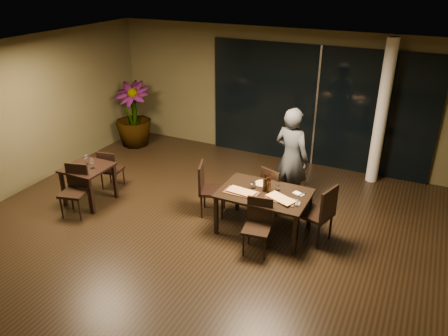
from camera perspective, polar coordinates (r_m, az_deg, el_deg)
ground at (r=7.51m, az=-4.40°, el=-9.28°), size 8.00×8.00×0.00m
wall_back at (r=10.27m, az=6.75°, el=9.52°), size 8.00×0.10×3.00m
wall_left at (r=9.39m, az=-26.81°, el=5.47°), size 0.10×8.00×3.00m
ceiling at (r=6.32m, az=-5.32°, el=13.94°), size 8.00×8.00×0.04m
window_panel at (r=9.96m, az=12.00°, el=7.75°), size 5.00×0.06×2.70m
column at (r=9.41m, az=19.89°, el=6.72°), size 0.24×0.24×3.00m
main_table at (r=7.41m, az=5.27°, el=-3.70°), size 1.50×1.00×0.75m
side_table at (r=8.71m, az=-17.37°, el=-0.58°), size 0.80×0.80×0.75m
chair_main_far at (r=8.06m, az=6.43°, el=-2.60°), size 0.54×0.54×0.91m
chair_main_near at (r=7.01m, az=4.48°, el=-7.13°), size 0.48×0.48×0.90m
chair_main_left at (r=7.96m, az=-2.10°, el=-2.40°), size 0.59×0.59×1.00m
chair_main_right at (r=7.30m, az=12.54°, el=-5.57°), size 0.60×0.60×1.04m
chair_side_far at (r=9.16m, az=-14.70°, el=0.01°), size 0.45×0.45×0.85m
chair_side_near at (r=8.44m, az=-18.82°, el=-2.37°), size 0.53×0.53×0.95m
diner at (r=8.18m, az=8.79°, el=1.27°), size 0.75×0.60×1.94m
potted_plant at (r=11.23m, az=-11.80°, el=6.84°), size 1.03×1.03×1.62m
pizza_board_left at (r=7.33m, az=2.29°, el=-3.22°), size 0.58×0.29×0.01m
pizza_board_right at (r=7.17m, az=7.42°, el=-4.12°), size 0.54×0.30×0.01m
oblong_pizza_left at (r=7.32m, az=2.29°, el=-3.10°), size 0.47×0.26×0.02m
oblong_pizza_right at (r=7.16m, az=7.43°, el=-4.01°), size 0.51×0.38×0.02m
round_pizza at (r=7.64m, az=5.06°, el=-2.06°), size 0.27×0.27×0.01m
bottle_a at (r=7.34m, az=5.37°, el=-1.92°), size 0.07×0.07×0.32m
bottle_b at (r=7.29m, az=5.86°, el=-2.28°), size 0.06×0.06×0.29m
bottle_c at (r=7.39m, az=5.88°, el=-1.77°), size 0.07×0.07×0.31m
tumbler_left at (r=7.48m, az=3.86°, el=-2.27°), size 0.08×0.08×0.10m
tumbler_right at (r=7.44m, az=7.01°, el=-2.59°), size 0.08×0.08×0.09m
napkin_near at (r=7.11m, az=9.15°, el=-4.52°), size 0.19×0.12×0.01m
napkin_far at (r=7.39m, az=9.71°, el=-3.34°), size 0.20×0.16×0.01m
wine_glass_a at (r=8.72m, az=-17.61°, el=1.06°), size 0.09×0.09×0.20m
wine_glass_b at (r=8.53m, az=-16.87°, el=0.54°), size 0.08×0.08×0.18m
side_napkin at (r=8.55m, az=-18.09°, el=-0.19°), size 0.20×0.14×0.01m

